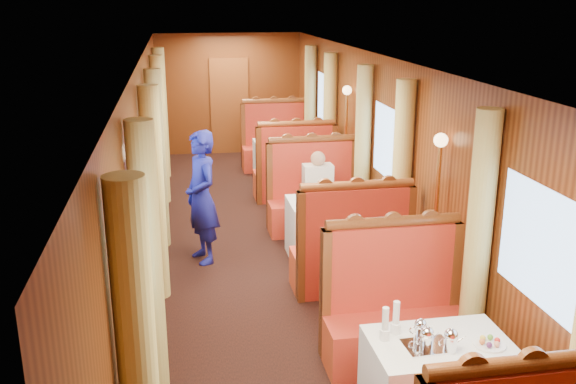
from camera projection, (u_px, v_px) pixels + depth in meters
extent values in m
cube|color=brown|center=(230.00, 106.00, 13.48)|extent=(0.80, 0.04, 2.00)
cylinder|color=brown|center=(532.00, 363.00, 3.50)|extent=(1.23, 0.10, 0.10)
cube|color=#AE131A|center=(395.00, 340.00, 5.81)|extent=(1.30, 0.55, 0.45)
cube|color=#AE131A|center=(391.00, 267.00, 5.83)|extent=(1.30, 0.12, 0.80)
cylinder|color=brown|center=(393.00, 222.00, 5.70)|extent=(1.23, 0.10, 0.10)
cube|color=white|center=(330.00, 229.00, 8.16)|extent=(1.05, 0.72, 0.75)
cube|color=#AE131A|center=(349.00, 269.00, 7.31)|extent=(1.30, 0.55, 0.45)
cube|color=#AE131A|center=(356.00, 224.00, 6.93)|extent=(1.30, 0.12, 0.80)
cylinder|color=brown|center=(357.00, 185.00, 6.80)|extent=(1.23, 0.10, 0.10)
cube|color=#AE131A|center=(314.00, 216.00, 9.10)|extent=(1.30, 0.55, 0.45)
cube|color=#AE131A|center=(312.00, 169.00, 9.12)|extent=(1.30, 0.12, 0.80)
cylinder|color=brown|center=(312.00, 139.00, 9.00)|extent=(1.23, 0.10, 0.10)
cube|color=white|center=(284.00, 162.00, 11.46)|extent=(1.05, 0.72, 0.75)
cube|color=#AE131A|center=(294.00, 185.00, 10.61)|extent=(1.30, 0.55, 0.45)
cube|color=#AE131A|center=(296.00, 151.00, 10.23)|extent=(1.30, 0.12, 0.80)
cylinder|color=brown|center=(297.00, 124.00, 10.10)|extent=(1.23, 0.10, 0.10)
cube|color=#AE131A|center=(276.00, 157.00, 12.40)|extent=(1.30, 0.55, 0.45)
cube|color=#AE131A|center=(274.00, 124.00, 12.42)|extent=(1.30, 0.12, 0.80)
cylinder|color=brown|center=(274.00, 101.00, 12.29)|extent=(1.23, 0.10, 0.10)
cube|color=silver|center=(427.00, 346.00, 4.69)|extent=(0.35, 0.27, 0.01)
cylinder|color=white|center=(489.00, 345.00, 4.71)|extent=(0.24, 0.24, 0.01)
cylinder|color=white|center=(385.00, 335.00, 4.78)|extent=(0.08, 0.08, 0.08)
cylinder|color=white|center=(385.00, 319.00, 4.74)|extent=(0.05, 0.05, 0.18)
cylinder|color=white|center=(395.00, 328.00, 4.87)|extent=(0.08, 0.08, 0.08)
cylinder|color=white|center=(396.00, 312.00, 4.83)|extent=(0.05, 0.05, 0.18)
cylinder|color=silver|center=(332.00, 196.00, 8.00)|extent=(0.06, 0.06, 0.14)
cylinder|color=silver|center=(284.00, 138.00, 11.32)|extent=(0.06, 0.06, 0.14)
cylinder|color=#CFC26A|center=(139.00, 380.00, 3.55)|extent=(0.22, 0.22, 2.35)
cylinder|color=#CFC26A|center=(148.00, 267.00, 5.02)|extent=(0.22, 0.22, 2.35)
cylinder|color=#CFC26A|center=(478.00, 245.00, 5.47)|extent=(0.22, 0.22, 2.35)
cylinder|color=#CFC26A|center=(154.00, 195.00, 6.85)|extent=(0.22, 0.22, 2.35)
cylinder|color=#CFC26A|center=(157.00, 160.00, 8.32)|extent=(0.22, 0.22, 2.35)
cylinder|color=#CFC26A|center=(401.00, 183.00, 7.30)|extent=(0.22, 0.22, 2.35)
cylinder|color=#CFC26A|center=(363.00, 152.00, 8.77)|extent=(0.22, 0.22, 2.35)
cylinder|color=#CFC26A|center=(160.00, 131.00, 10.14)|extent=(0.22, 0.22, 2.35)
cylinder|color=#CFC26A|center=(161.00, 114.00, 11.61)|extent=(0.22, 0.22, 2.35)
cylinder|color=#CFC26A|center=(330.00, 125.00, 10.60)|extent=(0.22, 0.22, 2.35)
cylinder|color=#CFC26A|center=(310.00, 109.00, 12.07)|extent=(0.22, 0.22, 2.35)
cylinder|color=#BF8C3F|center=(151.00, 251.00, 6.00)|extent=(0.04, 0.04, 1.85)
sphere|color=#FFD18C|center=(145.00, 152.00, 5.72)|extent=(0.14, 0.14, 0.14)
cylinder|color=#BF8C3F|center=(434.00, 233.00, 6.46)|extent=(0.04, 0.04, 1.85)
sphere|color=#FFD18C|center=(441.00, 140.00, 6.18)|extent=(0.14, 0.14, 0.14)
cylinder|color=#BF8C3F|center=(158.00, 161.00, 9.30)|extent=(0.04, 0.04, 1.85)
sphere|color=#FFD18C|center=(154.00, 95.00, 9.02)|extent=(0.14, 0.14, 0.14)
cylinder|color=#BF8C3F|center=(345.00, 153.00, 9.76)|extent=(0.04, 0.04, 1.85)
sphere|color=#FFD18C|center=(347.00, 90.00, 9.48)|extent=(0.14, 0.14, 0.14)
imported|color=navy|center=(202.00, 197.00, 7.91)|extent=(0.58, 0.71, 1.67)
cube|color=beige|center=(318.00, 184.00, 8.77)|extent=(0.40, 0.24, 0.55)
sphere|color=tan|center=(318.00, 159.00, 8.66)|extent=(0.20, 0.20, 0.20)
cube|color=beige|center=(320.00, 204.00, 8.67)|extent=(0.36, 0.30, 0.14)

